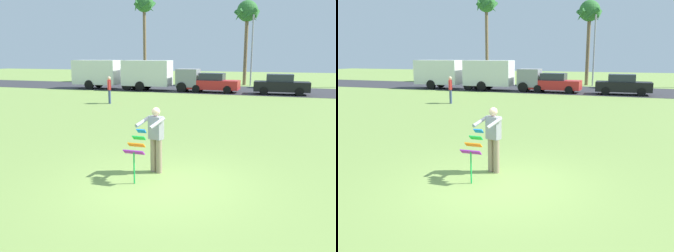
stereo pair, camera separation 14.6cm
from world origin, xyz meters
TOP-DOWN VIEW (x-y plane):
  - ground_plane at (0.00, 0.00)m, footprint 120.00×120.00m
  - road_strip at (0.00, 23.67)m, footprint 120.00×8.00m
  - person_kite_flyer at (-0.47, 0.81)m, footprint 0.68×0.75m
  - kite_held at (-0.68, 0.04)m, footprint 0.51×0.63m
  - parked_truck_white_box at (-12.94, 21.27)m, footprint 6.74×2.23m
  - parked_truck_grey_van at (-7.92, 21.27)m, footprint 6.76×2.28m
  - parked_car_red at (-2.83, 21.27)m, footprint 4.26×1.95m
  - parked_car_black at (2.57, 21.27)m, footprint 4.24×1.90m
  - palm_tree_left_near at (-13.04, 31.39)m, footprint 2.58×2.71m
  - palm_tree_right_near at (-1.12, 29.63)m, footprint 2.58×2.71m
  - streetlight_pole at (-0.42, 29.00)m, footprint 0.24×1.65m
  - person_walker_near at (-7.88, 12.40)m, footprint 0.37×0.51m

SIDE VIEW (x-z plane):
  - ground_plane at x=0.00m, z-range 0.00..0.00m
  - road_strip at x=0.00m, z-range 0.00..0.01m
  - parked_car_red at x=-2.83m, z-range -0.03..1.57m
  - parked_car_black at x=2.57m, z-range -0.03..1.57m
  - kite_held at x=-0.68m, z-range 0.24..1.49m
  - person_walker_near at x=-7.88m, z-range 0.07..1.80m
  - person_kite_flyer at x=-0.47m, z-range 0.09..1.82m
  - parked_truck_white_box at x=-12.94m, z-range 0.10..2.72m
  - parked_truck_grey_van at x=-7.92m, z-range 0.10..2.72m
  - streetlight_pole at x=-0.42m, z-range 0.50..7.50m
  - palm_tree_right_near at x=-1.12m, z-range 2.84..11.34m
  - palm_tree_left_near at x=-13.04m, z-range 3.48..13.53m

